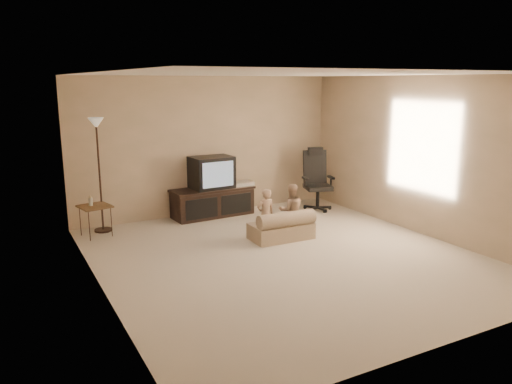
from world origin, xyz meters
TOP-DOWN VIEW (x-y plane):
  - floor at (0.00, 0.00)m, footprint 5.50×5.50m
  - room_shell at (0.00, 0.00)m, footprint 5.50×5.50m
  - tv_stand at (-0.03, 2.49)m, footprint 1.56×0.65m
  - office_chair at (1.91, 1.99)m, footprint 0.68×0.70m
  - side_table at (-2.15, 2.24)m, footprint 0.53×0.53m
  - floor_lamp at (-2.00, 2.47)m, footprint 0.29×0.29m
  - child_sofa at (0.37, 0.69)m, footprint 0.97×0.56m
  - toddler_left at (0.12, 0.80)m, footprint 0.30×0.22m
  - toddler_right at (0.58, 0.80)m, footprint 0.46×0.34m

SIDE VIEW (x-z plane):
  - floor at x=0.00m, z-range 0.00..0.00m
  - child_sofa at x=0.37m, z-range -0.04..0.42m
  - toddler_left at x=0.12m, z-range 0.00..0.81m
  - toddler_right at x=0.58m, z-range 0.00..0.84m
  - office_chair at x=1.91m, z-range -0.17..1.01m
  - tv_stand at x=-0.03m, z-range -0.09..1.00m
  - side_table at x=-2.15m, z-range 0.15..0.82m
  - floor_lamp at x=-2.00m, z-range 0.42..2.28m
  - room_shell at x=0.00m, z-range -1.23..4.27m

